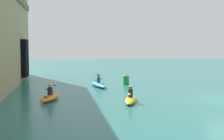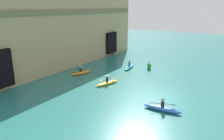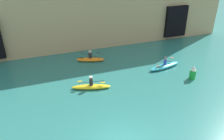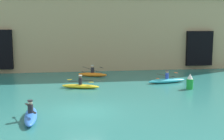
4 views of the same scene
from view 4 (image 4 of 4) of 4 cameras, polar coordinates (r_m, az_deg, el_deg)
name	(u,v)px [view 4 (image 4 of 4)]	position (r m, az deg, el deg)	size (l,w,h in m)	color
ground_plane	(84,111)	(19.36, -5.23, -7.49)	(120.00, 120.00, 0.00)	#28706B
cliff_bluff	(94,12)	(37.54, -3.34, 10.63)	(36.67, 8.19, 13.12)	tan
kayak_blue	(31,116)	(18.13, -14.63, -8.08)	(0.95, 3.42, 1.14)	blue
kayak_orange	(93,74)	(30.93, -3.59, -0.74)	(2.99, 1.69, 1.15)	orange
kayak_cyan	(167,80)	(28.19, 10.00, -1.87)	(3.68, 1.48, 1.12)	#33B2C6
kayak_yellow	(80,86)	(25.69, -5.80, -2.87)	(3.21, 1.58, 1.09)	yellow
marker_buoy	(190,82)	(25.94, 14.05, -2.13)	(0.54, 0.54, 1.27)	green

